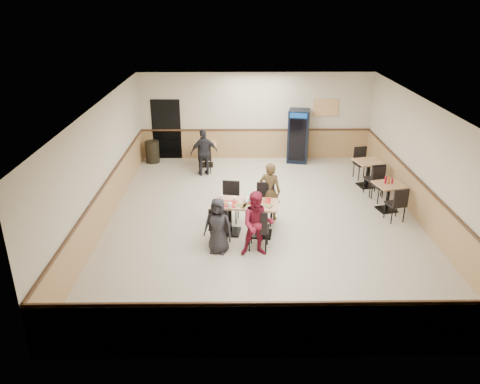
{
  "coord_description": "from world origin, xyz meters",
  "views": [
    {
      "loc": [
        -0.73,
        -10.87,
        5.38
      ],
      "look_at": [
        -0.61,
        -0.5,
        0.99
      ],
      "focal_mm": 35.0,
      "sensor_mm": 36.0,
      "label": 1
    }
  ],
  "objects_px": {
    "main_table": "(246,213)",
    "diner_woman_left": "(218,226)",
    "back_table": "(206,151)",
    "diner_woman_right": "(257,224)",
    "side_table_far": "(368,170)",
    "pepsi_cooler": "(298,136)",
    "side_table_near": "(388,193)",
    "trash_bin": "(152,152)",
    "lone_diner": "(204,152)",
    "diner_man_opposite": "(270,191)"
  },
  "relations": [
    {
      "from": "diner_woman_left",
      "to": "pepsi_cooler",
      "type": "distance_m",
      "value": 6.71
    },
    {
      "from": "diner_woman_right",
      "to": "trash_bin",
      "type": "xyz_separation_m",
      "value": [
        -3.33,
        6.3,
        -0.38
      ]
    },
    {
      "from": "main_table",
      "to": "lone_diner",
      "type": "height_order",
      "value": "lone_diner"
    },
    {
      "from": "main_table",
      "to": "diner_man_opposite",
      "type": "distance_m",
      "value": 1.08
    },
    {
      "from": "main_table",
      "to": "side_table_near",
      "type": "bearing_deg",
      "value": 27.75
    },
    {
      "from": "lone_diner",
      "to": "back_table",
      "type": "xyz_separation_m",
      "value": [
        -0.0,
        0.89,
        -0.23
      ]
    },
    {
      "from": "side_table_near",
      "to": "pepsi_cooler",
      "type": "bearing_deg",
      "value": 115.29
    },
    {
      "from": "main_table",
      "to": "pepsi_cooler",
      "type": "relative_size",
      "value": 0.9
    },
    {
      "from": "side_table_far",
      "to": "main_table",
      "type": "bearing_deg",
      "value": -141.07
    },
    {
      "from": "diner_woman_right",
      "to": "lone_diner",
      "type": "height_order",
      "value": "diner_woman_right"
    },
    {
      "from": "diner_man_opposite",
      "to": "pepsi_cooler",
      "type": "height_order",
      "value": "pepsi_cooler"
    },
    {
      "from": "side_table_near",
      "to": "side_table_far",
      "type": "relative_size",
      "value": 0.96
    },
    {
      "from": "main_table",
      "to": "side_table_near",
      "type": "xyz_separation_m",
      "value": [
        3.84,
        1.3,
        -0.04
      ]
    },
    {
      "from": "pepsi_cooler",
      "to": "side_table_far",
      "type": "bearing_deg",
      "value": -40.22
    },
    {
      "from": "diner_woman_left",
      "to": "side_table_far",
      "type": "xyz_separation_m",
      "value": [
        4.38,
        3.87,
        -0.12
      ]
    },
    {
      "from": "side_table_near",
      "to": "back_table",
      "type": "xyz_separation_m",
      "value": [
        -5.07,
        3.66,
        0.02
      ]
    },
    {
      "from": "diner_woman_right",
      "to": "side_table_near",
      "type": "xyz_separation_m",
      "value": [
        3.61,
        2.29,
        -0.25
      ]
    },
    {
      "from": "diner_woman_left",
      "to": "pepsi_cooler",
      "type": "relative_size",
      "value": 0.71
    },
    {
      "from": "diner_man_opposite",
      "to": "side_table_near",
      "type": "relative_size",
      "value": 1.77
    },
    {
      "from": "main_table",
      "to": "diner_woman_left",
      "type": "distance_m",
      "value": 1.06
    },
    {
      "from": "side_table_far",
      "to": "side_table_near",
      "type": "bearing_deg",
      "value": -86.86
    },
    {
      "from": "main_table",
      "to": "side_table_near",
      "type": "height_order",
      "value": "main_table"
    },
    {
      "from": "diner_woman_right",
      "to": "diner_man_opposite",
      "type": "height_order",
      "value": "diner_man_opposite"
    },
    {
      "from": "lone_diner",
      "to": "back_table",
      "type": "height_order",
      "value": "lone_diner"
    },
    {
      "from": "side_table_near",
      "to": "trash_bin",
      "type": "relative_size",
      "value": 1.15
    },
    {
      "from": "diner_woman_left",
      "to": "diner_woman_right",
      "type": "distance_m",
      "value": 0.89
    },
    {
      "from": "diner_woman_right",
      "to": "back_table",
      "type": "relative_size",
      "value": 1.92
    },
    {
      "from": "diner_woman_right",
      "to": "trash_bin",
      "type": "distance_m",
      "value": 7.13
    },
    {
      "from": "lone_diner",
      "to": "back_table",
      "type": "relative_size",
      "value": 1.91
    },
    {
      "from": "diner_man_opposite",
      "to": "lone_diner",
      "type": "relative_size",
      "value": 1.02
    },
    {
      "from": "pepsi_cooler",
      "to": "diner_woman_left",
      "type": "bearing_deg",
      "value": -100.65
    },
    {
      "from": "lone_diner",
      "to": "side_table_far",
      "type": "relative_size",
      "value": 1.67
    },
    {
      "from": "back_table",
      "to": "diner_woman_right",
      "type": "bearing_deg",
      "value": -76.16
    },
    {
      "from": "side_table_near",
      "to": "trash_bin",
      "type": "bearing_deg",
      "value": 149.99
    },
    {
      "from": "back_table",
      "to": "pepsi_cooler",
      "type": "xyz_separation_m",
      "value": [
        3.16,
        0.39,
        0.39
      ]
    },
    {
      "from": "diner_woman_right",
      "to": "pepsi_cooler",
      "type": "bearing_deg",
      "value": 73.51
    },
    {
      "from": "main_table",
      "to": "lone_diner",
      "type": "xyz_separation_m",
      "value": [
        -1.23,
        4.07,
        0.2
      ]
    },
    {
      "from": "diner_woman_left",
      "to": "diner_woman_right",
      "type": "height_order",
      "value": "diner_woman_right"
    },
    {
      "from": "diner_woman_left",
      "to": "side_table_far",
      "type": "bearing_deg",
      "value": 53.95
    },
    {
      "from": "side_table_far",
      "to": "back_table",
      "type": "xyz_separation_m",
      "value": [
        -4.98,
        1.94,
        -0.01
      ]
    },
    {
      "from": "main_table",
      "to": "diner_man_opposite",
      "type": "relative_size",
      "value": 1.08
    },
    {
      "from": "diner_man_opposite",
      "to": "side_table_near",
      "type": "bearing_deg",
      "value": -154.26
    },
    {
      "from": "diner_woman_left",
      "to": "side_table_near",
      "type": "xyz_separation_m",
      "value": [
        4.47,
        2.15,
        -0.14
      ]
    },
    {
      "from": "side_table_far",
      "to": "pepsi_cooler",
      "type": "height_order",
      "value": "pepsi_cooler"
    },
    {
      "from": "diner_man_opposite",
      "to": "pepsi_cooler",
      "type": "xyz_separation_m",
      "value": [
        1.29,
        4.51,
        0.15
      ]
    },
    {
      "from": "diner_woman_right",
      "to": "side_table_near",
      "type": "bearing_deg",
      "value": 30.85
    },
    {
      "from": "main_table",
      "to": "side_table_far",
      "type": "relative_size",
      "value": 1.83
    },
    {
      "from": "diner_woman_right",
      "to": "diner_man_opposite",
      "type": "distance_m",
      "value": 1.87
    },
    {
      "from": "back_table",
      "to": "pepsi_cooler",
      "type": "relative_size",
      "value": 0.43
    },
    {
      "from": "side_table_far",
      "to": "back_table",
      "type": "bearing_deg",
      "value": 158.74
    }
  ]
}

